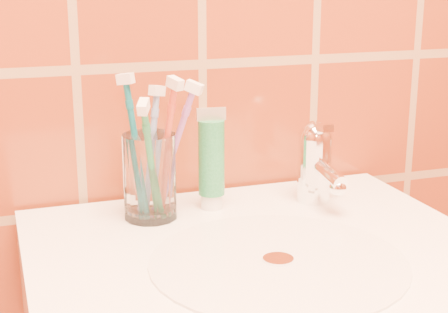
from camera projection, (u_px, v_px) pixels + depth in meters
name	position (u px, v px, depth m)	size (l,w,h in m)	color
glass_tumbler	(150.00, 177.00, 0.92)	(0.07, 0.07, 0.12)	white
toothpaste_tube	(211.00, 162.00, 0.95)	(0.04, 0.04, 0.14)	white
faucet	(316.00, 159.00, 0.98)	(0.05, 0.11, 0.12)	white
toothbrush_0	(173.00, 151.00, 0.91)	(0.07, 0.06, 0.19)	#874CA3
toothbrush_1	(137.00, 149.00, 0.90)	(0.04, 0.04, 0.20)	#0D6071
toothbrush_2	(151.00, 163.00, 0.88)	(0.05, 0.08, 0.18)	#207946
toothbrush_3	(151.00, 152.00, 0.93)	(0.05, 0.04, 0.18)	#7692D1
toothbrush_4	(165.00, 150.00, 0.90)	(0.04, 0.06, 0.20)	#B43B26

